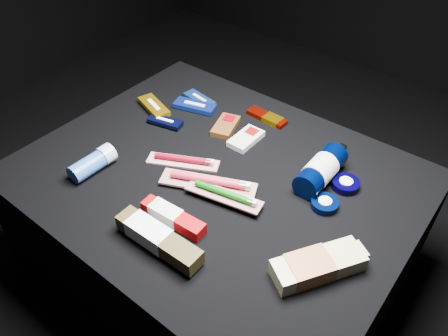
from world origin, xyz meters
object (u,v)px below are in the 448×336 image
Objects in this scene: bodywash_bottle at (316,266)px; deodorant_stick at (93,163)px; toothpaste_carton_red at (171,216)px; lotion_bottle at (321,170)px.

deodorant_stick reaches higher than bodywash_bottle.
bodywash_bottle reaches higher than toothpaste_carton_red.
lotion_bottle is 1.72× the size of deodorant_stick.
lotion_bottle reaches higher than bodywash_bottle.
lotion_bottle is at bearing 55.57° from toothpaste_carton_red.
deodorant_stick is (-0.48, -0.33, -0.01)m from lotion_bottle.
deodorant_stick is (-0.61, -0.08, 0.00)m from bodywash_bottle.
toothpaste_carton_red is at bearing -121.83° from lotion_bottle.
toothpaste_carton_red is (0.28, -0.00, -0.01)m from deodorant_stick.
bodywash_bottle is 1.60× the size of deodorant_stick.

